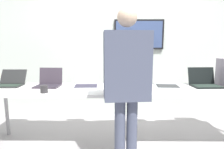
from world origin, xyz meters
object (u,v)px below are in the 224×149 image
laptop_station_5 (204,82)px  coffee_mug (44,89)px  person (126,78)px  laptop_station_1 (49,82)px  workbench (121,92)px  laptop_station_4 (166,82)px  laptop_station_3 (125,82)px  laptop_station_0 (10,82)px  laptop_station_2 (86,82)px

laptop_station_5 → coffee_mug: (-2.11, -0.39, -0.01)m
person → laptop_station_5: bearing=33.5°
laptop_station_1 → laptop_station_5: size_ratio=0.87×
workbench → laptop_station_4: size_ratio=9.45×
workbench → laptop_station_4: bearing=12.0°
coffee_mug → laptop_station_3: bearing=21.4°
laptop_station_0 → coffee_mug: (0.63, -0.39, -0.01)m
workbench → person: 0.69m
laptop_station_0 → workbench: bearing=-5.3°
workbench → laptop_station_3: laptop_station_3 is taller
laptop_station_0 → coffee_mug: size_ratio=4.03×
coffee_mug → laptop_station_4: bearing=13.7°
laptop_station_2 → laptop_station_4: (1.12, 0.00, 0.00)m
workbench → laptop_station_2: (-0.49, 0.13, 0.11)m
laptop_station_0 → person: (1.59, -0.77, 0.20)m
laptop_station_3 → laptop_station_5: size_ratio=1.02×
laptop_station_2 → laptop_station_5: 1.65m
workbench → laptop_station_1: size_ratio=10.52×
laptop_station_1 → coffee_mug: bearing=-79.2°
laptop_station_1 → workbench: bearing=-6.3°
laptop_station_3 → laptop_station_4: (0.58, -0.00, 0.00)m
laptop_station_5 → person: (-1.15, -0.76, 0.19)m
laptop_station_2 → laptop_station_5: bearing=0.2°
laptop_station_4 → person: (-0.61, -0.76, 0.19)m
laptop_station_5 → laptop_station_0: bearing=179.8°
laptop_station_0 → person: size_ratio=0.21×
laptop_station_5 → coffee_mug: bearing=-169.6°
laptop_station_2 → person: person is taller
laptop_station_2 → workbench: bearing=-15.2°
laptop_station_0 → laptop_station_3: 1.62m
laptop_station_5 → person: person is taller
laptop_station_3 → coffee_mug: size_ratio=4.48×
workbench → laptop_station_5: bearing=6.7°
laptop_station_4 → coffee_mug: laptop_station_4 is taller
laptop_station_0 → coffee_mug: laptop_station_0 is taller
laptop_station_2 → laptop_station_4: 1.12m
workbench → laptop_station_2: bearing=164.8°
laptop_station_0 → coffee_mug: bearing=-32.1°
laptop_station_0 → laptop_station_4: laptop_station_4 is taller
person → laptop_station_4: bearing=50.9°
coffee_mug → workbench: bearing=14.8°
laptop_station_3 → person: person is taller
laptop_station_4 → coffee_mug: bearing=-166.3°
workbench → person: person is taller
workbench → laptop_station_1: (-1.01, 0.11, 0.11)m
workbench → laptop_station_3: (0.05, 0.14, 0.10)m
workbench → laptop_station_3: bearing=70.1°
laptop_station_5 → laptop_station_2: bearing=-179.8°
laptop_station_2 → laptop_station_3: 0.54m
laptop_station_4 → coffee_mug: 1.62m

